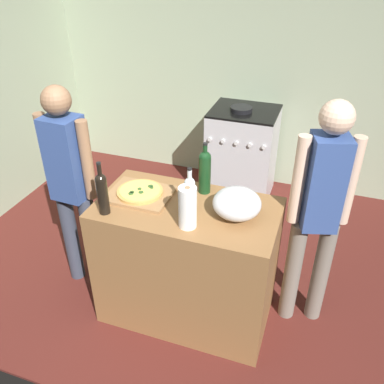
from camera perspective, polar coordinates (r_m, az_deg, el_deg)
The scene contains 13 objects.
ground_plane at distance 3.69m, azimuth 2.19°, elevation -7.48°, with size 4.68×3.21×0.02m, color #511E19.
kitchen_wall_rear at distance 4.29m, azimuth 8.23°, elevation 17.74°, with size 4.68×0.10×2.60m, color #99A889.
counter at distance 2.83m, azimuth -0.68°, elevation -9.71°, with size 1.14×0.62×0.91m, color olive.
cutting_board at distance 2.67m, azimuth -7.17°, elevation -0.30°, with size 0.40×0.32×0.02m, color #9E7247.
pizza at distance 2.66m, azimuth -7.20°, elevation 0.08°, with size 0.30×0.30×0.03m.
mixing_bowl at distance 2.43m, azimuth 6.22°, elevation -1.59°, with size 0.29×0.29×0.18m.
paper_towel_roll at distance 2.32m, azimuth -0.62°, elevation -2.13°, with size 0.11×0.11×0.26m.
wine_bottle_amber at distance 2.47m, azimuth -12.30°, elevation 0.05°, with size 0.07×0.07×0.34m.
wine_bottle_dark at distance 2.43m, azimuth -0.33°, elevation -0.21°, with size 0.06×0.06×0.31m.
wine_bottle_clear at distance 2.62m, azimuth 1.78°, elevation 3.03°, with size 0.08×0.08×0.35m.
stove at distance 4.20m, azimuth 6.90°, elevation 5.32°, with size 0.64×0.58×0.96m.
person_in_stripes at distance 2.95m, azimuth -16.43°, elevation 1.51°, with size 0.40×0.21×1.57m.
person_in_red at distance 2.63m, azimuth 17.15°, elevation -2.20°, with size 0.36×0.25×1.60m.
Camera 1 is at (0.80, -1.43, 2.33)m, focal length 38.59 mm.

